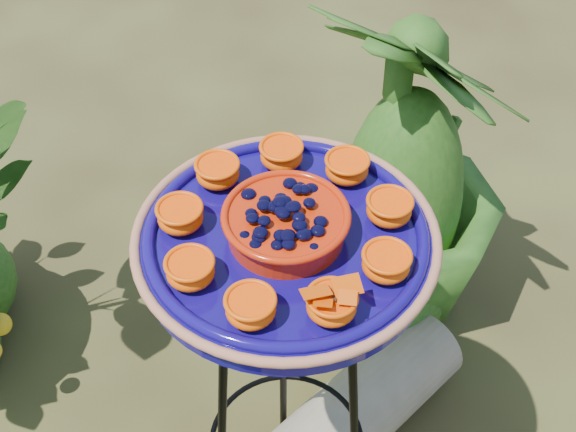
# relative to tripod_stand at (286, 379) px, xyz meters

# --- Properties ---
(tripod_stand) EXTENTS (0.35, 0.35, 0.83)m
(tripod_stand) POSITION_rel_tripod_stand_xyz_m (0.00, 0.00, 0.00)
(tripod_stand) COLOR black
(tripod_stand) RESTS_ON ground
(feeder_dish) EXTENTS (0.49, 0.49, 0.10)m
(feeder_dish) POSITION_rel_tripod_stand_xyz_m (0.00, -0.00, 0.36)
(feeder_dish) COLOR #10085F
(feeder_dish) RESTS_ON tripod_stand
(driftwood_log) EXTENTS (0.56, 0.43, 0.18)m
(driftwood_log) POSITION_rel_tripod_stand_xyz_m (0.20, 0.14, -0.41)
(driftwood_log) COLOR gray
(driftwood_log) RESTS_ON ground
(shrub_back_right) EXTENTS (0.68, 0.68, 0.88)m
(shrub_back_right) POSITION_rel_tripod_stand_xyz_m (0.41, 0.51, -0.06)
(shrub_back_right) COLOR #1F4713
(shrub_back_right) RESTS_ON ground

